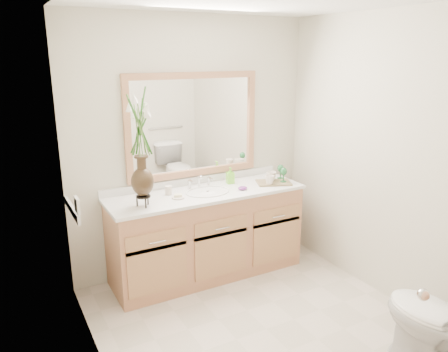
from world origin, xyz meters
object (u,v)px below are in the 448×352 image
flower_vase (140,134)px  tumbler (168,190)px  tray (274,183)px  toilet (438,324)px  soap_bottle (230,176)px

flower_vase → tumbler: (0.30, 0.19, -0.56)m
tumbler → tray: bearing=-9.3°
toilet → tumbler: bearing=-62.8°
soap_bottle → tray: size_ratio=0.44×
toilet → flower_vase: bearing=-53.9°
flower_vase → tumbler: size_ratio=11.10×
tumbler → soap_bottle: (0.66, 0.04, 0.03)m
toilet → tray: size_ratio=2.32×
flower_vase → tray: bearing=1.0°
soap_bottle → tray: 0.43m
flower_vase → soap_bottle: 1.12m
toilet → soap_bottle: 2.16m
toilet → tray: bearing=-89.7°
soap_bottle → flower_vase: bearing=-154.2°
flower_vase → tumbler: bearing=32.9°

